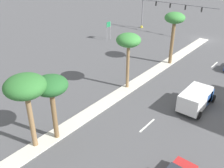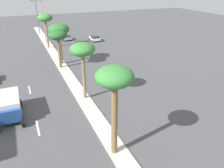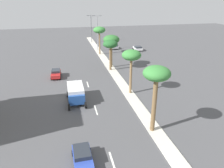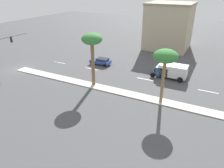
# 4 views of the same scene
# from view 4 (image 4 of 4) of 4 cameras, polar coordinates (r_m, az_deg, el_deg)

# --- Properties ---
(ground_plane) EXTENTS (160.00, 160.00, 0.00)m
(ground_plane) POSITION_cam_4_polar(r_m,az_deg,el_deg) (29.00, 21.61, -6.48)
(ground_plane) COLOR #4C4C4F
(lane_stripe_left) EXTENTS (0.20, 2.80, 0.01)m
(lane_stripe_left) POSITION_cam_4_polar(r_m,az_deg,el_deg) (44.43, -13.96, 5.63)
(lane_stripe_left) COLOR silver
(lane_stripe_left) RESTS_ON ground
(lane_stripe_center) EXTENTS (0.20, 2.80, 0.01)m
(lane_stripe_center) POSITION_cam_4_polar(r_m,az_deg,el_deg) (40.02, -5.48, 4.09)
(lane_stripe_center) COLOR silver
(lane_stripe_center) RESTS_ON ground
(lane_stripe_inboard) EXTENTS (0.20, 2.80, 0.01)m
(lane_stripe_inboard) POSITION_cam_4_polar(r_m,az_deg,el_deg) (35.84, 8.90, 1.29)
(lane_stripe_inboard) COLOR silver
(lane_stripe_inboard) RESTS_ON ground
(lane_stripe_front) EXTENTS (0.20, 2.80, 0.01)m
(lane_stripe_front) POSITION_cam_4_polar(r_m,az_deg,el_deg) (34.47, 24.50, -1.84)
(lane_stripe_front) COLOR silver
(lane_stripe_front) RESTS_ON ground
(commercial_building) EXTENTS (10.18, 10.21, 10.65)m
(commercial_building) POSITION_cam_4_polar(r_m,az_deg,el_deg) (54.18, 15.05, 14.84)
(commercial_building) COLOR tan
(commercial_building) RESTS_ON ground
(palm_tree_right) EXTENTS (3.03, 3.03, 8.03)m
(palm_tree_right) POSITION_cam_4_polar(r_m,az_deg,el_deg) (31.19, -5.41, 11.27)
(palm_tree_right) COLOR brown
(palm_tree_right) RESTS_ON median_curb
(palm_tree_inboard) EXTENTS (3.04, 3.04, 7.25)m
(palm_tree_inboard) POSITION_cam_4_polar(r_m,az_deg,el_deg) (26.71, 14.22, 6.92)
(palm_tree_inboard) COLOR olive
(palm_tree_inboard) RESTS_ON median_curb
(sedan_blue_near) EXTENTS (1.97, 4.07, 1.33)m
(sedan_blue_near) POSITION_cam_4_polar(r_m,az_deg,el_deg) (41.86, -3.00, 6.18)
(sedan_blue_near) COLOR #2D47AD
(sedan_blue_near) RESTS_ON ground
(box_truck) EXTENTS (2.65, 5.73, 2.37)m
(box_truck) POSITION_cam_4_polar(r_m,az_deg,el_deg) (36.83, 15.44, 3.53)
(box_truck) COLOR #234C99
(box_truck) RESTS_ON ground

